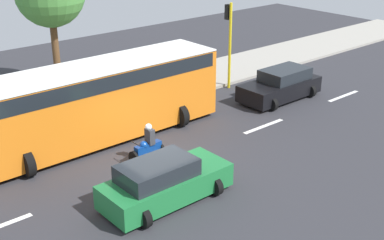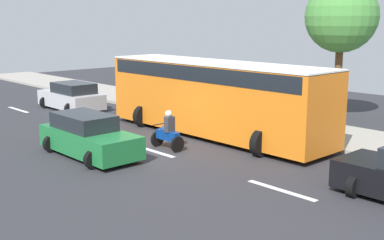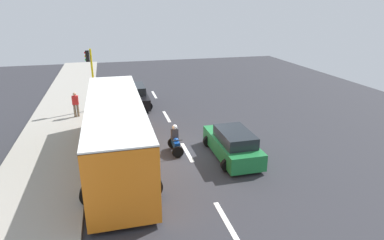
% 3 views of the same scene
% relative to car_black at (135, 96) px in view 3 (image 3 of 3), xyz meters
% --- Properties ---
extents(ground_plane, '(40.00, 60.00, 0.10)m').
position_rel_car_black_xyz_m(ground_plane, '(-1.86, 9.24, -0.76)').
color(ground_plane, '#2D2D33').
extents(sidewalk, '(4.00, 60.00, 0.15)m').
position_rel_car_black_xyz_m(sidewalk, '(5.14, 9.24, -0.64)').
color(sidewalk, '#9E998E').
rests_on(sidewalk, ground).
extents(lane_stripe_far_north, '(0.20, 2.40, 0.01)m').
position_rel_car_black_xyz_m(lane_stripe_far_north, '(-1.86, -2.76, -0.71)').
color(lane_stripe_far_north, white).
rests_on(lane_stripe_far_north, ground).
extents(lane_stripe_north, '(0.20, 2.40, 0.01)m').
position_rel_car_black_xyz_m(lane_stripe_north, '(-1.86, 3.24, -0.71)').
color(lane_stripe_north, white).
rests_on(lane_stripe_north, ground).
extents(lane_stripe_mid, '(0.20, 2.40, 0.01)m').
position_rel_car_black_xyz_m(lane_stripe_mid, '(-1.86, 9.24, -0.71)').
color(lane_stripe_mid, white).
rests_on(lane_stripe_mid, ground).
extents(lane_stripe_south, '(0.20, 2.40, 0.01)m').
position_rel_car_black_xyz_m(lane_stripe_south, '(-1.86, 15.24, -0.71)').
color(lane_stripe_south, white).
rests_on(lane_stripe_south, ground).
extents(car_black, '(2.25, 4.39, 1.52)m').
position_rel_car_black_xyz_m(car_black, '(0.00, 0.00, 0.00)').
color(car_black, black).
rests_on(car_black, ground).
extents(car_green, '(2.17, 4.41, 1.52)m').
position_rel_car_black_xyz_m(car_green, '(-3.96, 10.36, -0.00)').
color(car_green, '#1E7238').
rests_on(car_green, ground).
extents(city_bus, '(3.20, 11.00, 3.16)m').
position_rel_car_black_xyz_m(city_bus, '(1.68, 9.53, 1.13)').
color(city_bus, orange).
rests_on(city_bus, ground).
extents(motorcycle, '(0.60, 1.30, 1.53)m').
position_rel_car_black_xyz_m(motorcycle, '(-1.27, 9.08, -0.07)').
color(motorcycle, black).
rests_on(motorcycle, ground).
extents(pedestrian_near_signal, '(0.40, 0.24, 1.69)m').
position_rel_car_black_xyz_m(pedestrian_near_signal, '(4.13, 2.11, 0.35)').
color(pedestrian_near_signal, '#72604C').
rests_on(pedestrian_near_signal, sidewalk).
extents(traffic_light_corner, '(0.49, 0.24, 4.50)m').
position_rel_car_black_xyz_m(traffic_light_corner, '(2.99, 0.77, 2.22)').
color(traffic_light_corner, yellow).
rests_on(traffic_light_corner, ground).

